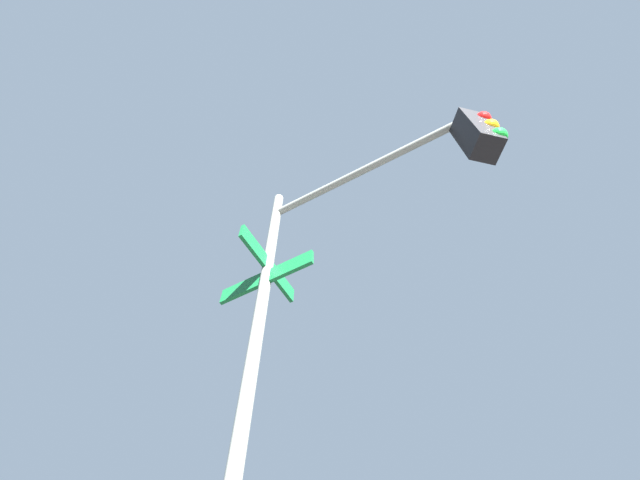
% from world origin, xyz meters
% --- Properties ---
extents(traffic_signal_near, '(2.23, 2.47, 6.38)m').
position_xyz_m(traffic_signal_near, '(-6.06, -6.59, 4.48)').
color(traffic_signal_near, slate).
rests_on(traffic_signal_near, ground_plane).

